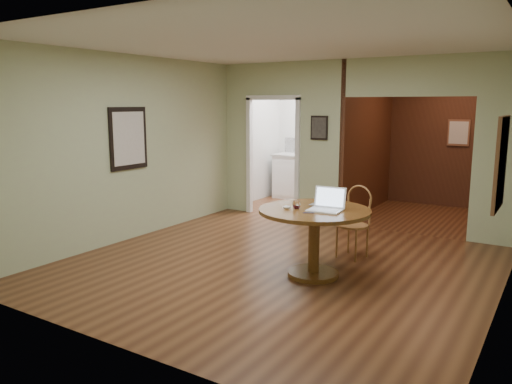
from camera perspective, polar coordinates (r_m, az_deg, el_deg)
The scene contains 11 objects.
floor at distance 6.28m, azimuth 2.25°, elevation -8.51°, with size 5.00×5.00×0.00m, color #472514.
room_shell at distance 8.97m, azimuth 9.64°, elevation 5.39°, with size 5.20×7.50×5.00m.
dining_table at distance 5.82m, azimuth 6.67°, elevation -3.94°, with size 1.29×1.29×0.80m.
chair at distance 6.66m, azimuth 11.27°, elevation -2.88°, with size 0.46×0.46×0.95m.
open_laptop at distance 5.71m, azimuth 8.11°, elevation -1.43°, with size 0.39×0.34×0.26m.
closed_laptop at distance 5.85m, azimuth 7.50°, elevation -1.67°, with size 0.32×0.20×0.02m, color #B3B3B8.
mouse at distance 5.74m, azimuth 3.54°, elevation -1.75°, with size 0.10×0.05×0.04m, color white.
wine_glass at distance 5.75m, azimuth 4.66°, elevation -1.40°, with size 0.10×0.10×0.11m, color white, non-canonical shape.
pen at distance 5.55m, azimuth 6.02°, elevation -2.38°, with size 0.01×0.01×0.12m, color #0C1656.
kitchen_cabinet at distance 10.42m, azimuth 7.36°, elevation 1.58°, with size 2.06×0.60×0.94m.
grocery_bag at distance 10.04m, azimuth 11.60°, elevation 4.69°, with size 0.30×0.26×0.30m, color beige.
Camera 1 is at (2.96, -5.16, 2.00)m, focal length 35.00 mm.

